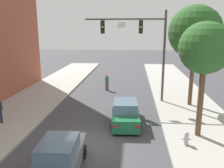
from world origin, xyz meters
The scene contains 9 objects.
ground_plane centered at (0.00, 0.00, 0.00)m, with size 120.00×120.00×0.00m, color #424247.
sidewalk_right centered at (6.50, 0.00, 0.07)m, with size 5.00×60.00×0.15m, color #A8A59E.
traffic_signal_mast centered at (2.74, 7.94, 5.34)m, with size 6.61×0.38×7.50m.
car_lead_green centered at (1.65, 2.96, 0.72)m, with size 1.99×4.31×1.60m.
car_following_grey centered at (-0.98, -2.91, 0.72)m, with size 1.98×4.31×1.60m.
pedestrian_crossing_road centered at (-0.56, 11.63, 0.91)m, with size 0.36×0.22×1.64m.
fire_hydrant centered at (4.99, 0.02, 0.51)m, with size 0.48×0.24×0.72m.
street_tree_nearest centered at (5.91, 1.28, 5.12)m, with size 2.82×2.82×6.44m.
street_tree_second centered at (6.74, 7.11, 5.92)m, with size 4.07×4.07×7.83m.
Camera 1 is at (2.11, -11.88, 6.16)m, focal length 38.00 mm.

